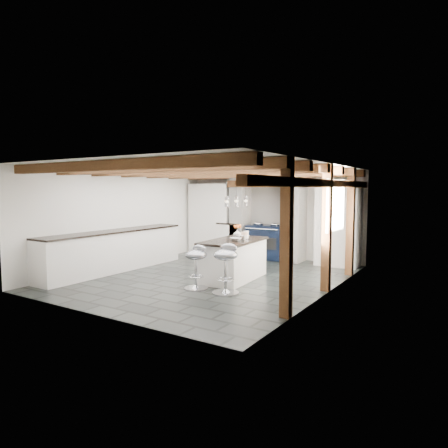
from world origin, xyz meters
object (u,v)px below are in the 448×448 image
Objects in this scene: kitchen_island at (234,259)px; bar_stool_far at (196,262)px; range_cooker at (266,241)px; bar_stool_near at (226,263)px.

kitchen_island reaches higher than bar_stool_far.
range_cooker is 2.63m from kitchen_island.
bar_stool_far is (-0.17, -1.07, 0.09)m from kitchen_island.
kitchen_island reaches higher than bar_stool_near.
bar_stool_far is at bearing -103.50° from kitchen_island.
range_cooker is 3.66m from bar_stool_far.
kitchen_island is 2.09× the size of bar_stool_far.
bar_stool_near is at bearing -74.72° from range_cooker.
bar_stool_far is at bearing -84.37° from range_cooker.
range_cooker is at bearing 87.76° from bar_stool_near.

